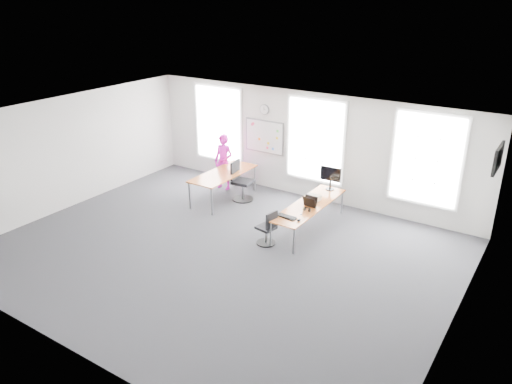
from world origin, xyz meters
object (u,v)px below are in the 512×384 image
Objects in this scene: desk_right at (309,206)px; headphones at (307,209)px; keyboard at (286,217)px; person at (224,162)px; chair_left at (241,183)px; monitor at (330,176)px; desk_left at (223,175)px; chair_right at (268,230)px.

headphones is at bearing -71.25° from desk_right.
desk_right is 0.95m from keyboard.
person is at bearing 162.61° from headphones.
chair_left is 1.79× the size of monitor.
chair_left is (0.40, 0.26, -0.24)m from desk_left.
desk_right is 1.22m from monitor.
headphones is (2.61, -1.02, 0.22)m from chair_left.
person reaches higher than chair_left.
desk_left is at bearing 114.81° from chair_left.
chair_left is at bearing 163.83° from headphones.
person reaches higher than keyboard.
chair_left reaches higher than keyboard.
desk_right is 1.32m from chair_right.
chair_left is 6.23× the size of headphones.
desk_right is 2.44× the size of chair_left.
chair_right is 1.36× the size of monitor.
monitor reaches higher than headphones.
desk_left is at bearing 163.31° from keyboard.
desk_right is 2.91m from desk_left.
chair_left is (-2.05, 1.86, 0.12)m from chair_right.
person is (-0.51, 0.70, 0.09)m from desk_left.
keyboard is 2.75× the size of headphones.
chair_right is (2.45, -1.60, -0.36)m from desk_left.
person is at bearing 162.43° from desk_right.
chair_right is at bearing -33.13° from desk_left.
chair_left is 2.27× the size of keyboard.
person reaches higher than desk_left.
person is at bearing 126.02° from desk_left.
desk_right is 4.37× the size of monitor.
desk_left is 0.53m from chair_left.
desk_right is at bearing 113.91° from headphones.
keyboard is at bearing 140.42° from chair_right.
chair_left is 2.59m from monitor.
desk_right is 15.22× the size of headphones.
headphones reaches higher than keyboard.
monitor is (0.43, 2.37, 0.67)m from chair_right.
person is at bearing 178.91° from monitor.
person is 3.39m from monitor.
desk_left is 0.87m from person.
headphones is at bearing 156.67° from chair_right.
chair_right reaches higher than desk_right.
chair_right is at bearing -131.50° from keyboard.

